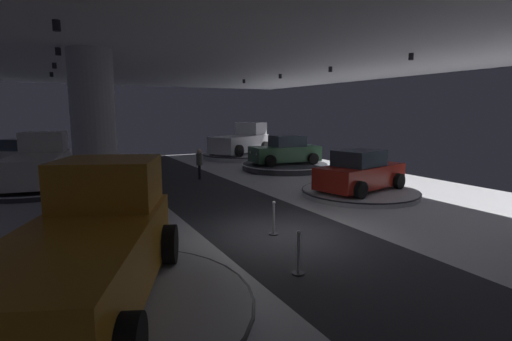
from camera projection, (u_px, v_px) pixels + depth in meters
name	position (u px, v px, depth m)	size (l,w,h in m)	color
ground	(285.00, 235.00, 11.39)	(24.00, 44.00, 0.06)	#B2B2B7
ceiling_with_spotlights	(288.00, 37.00, 10.55)	(24.00, 44.00, 0.39)	silver
column_left	(94.00, 137.00, 12.58)	(1.37, 1.37, 5.50)	#ADADB2
display_platform_mid_right	(360.00, 192.00, 16.63)	(4.94, 4.94, 0.24)	#B7B7BC
display_car_mid_right	(360.00, 172.00, 16.48)	(4.50, 2.98, 1.71)	maroon
display_platform_far_right	(285.00, 166.00, 24.02)	(5.34, 5.34, 0.37)	#333338
display_car_far_right	(285.00, 151.00, 23.90)	(4.36, 2.53, 1.71)	#2D5638
display_platform_near_left	(86.00, 315.00, 6.53)	(5.73, 5.73, 0.32)	#B7B7BC
pickup_truck_near_left	(88.00, 247.00, 6.69)	(4.18, 5.70, 2.30)	#B77519
display_platform_deep_right	(240.00, 156.00, 29.64)	(5.68, 5.68, 0.38)	silver
pickup_truck_deep_right	(242.00, 141.00, 29.74)	(5.61, 4.62, 2.30)	silver
display_platform_far_left	(39.00, 186.00, 17.84)	(5.68, 5.68, 0.26)	#333338
pickup_truck_far_left	(39.00, 163.00, 17.98)	(3.38, 5.58, 2.30)	silver
display_platform_deep_left	(29.00, 170.00, 22.70)	(5.30, 5.30, 0.28)	#333338
display_car_deep_left	(27.00, 155.00, 22.57)	(4.50, 3.81, 1.71)	silver
visitor_walking_near	(199.00, 162.00, 20.46)	(0.32, 0.32, 1.59)	black
stanchion_a	(298.00, 258.00, 8.54)	(0.28, 0.28, 1.01)	#333338
stanchion_b	(274.00, 222.00, 11.30)	(0.28, 0.28, 1.01)	#333338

